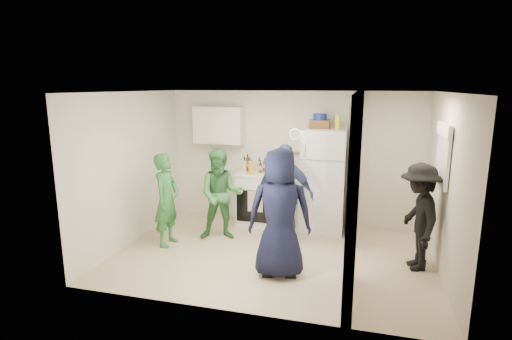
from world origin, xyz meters
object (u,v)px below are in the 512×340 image
Objects in this scene: yellow_cup_stack_top at (338,122)px; person_navy at (280,213)px; wicker_basket at (320,124)px; blue_bowl at (320,117)px; person_green_left at (167,200)px; person_nook at (419,217)px; stove at (260,198)px; person_green_center at (221,195)px; person_denim at (284,194)px; fridge at (323,180)px.

person_navy is at bearing -108.07° from yellow_cup_stack_top.
blue_bowl reaches higher than wicker_basket.
person_nook reaches higher than person_green_left.
person_navy is 2.00m from person_nook.
stove is 0.55× the size of person_navy.
person_green_center is (-0.45, -0.93, 0.28)m from stove.
person_navy is (-0.29, -2.03, -1.03)m from wicker_basket.
stove is 1.88m from person_green_left.
stove is 1.79m from wicker_basket.
person_navy is at bearing -76.73° from person_denim.
person_navy is 1.16× the size of person_nook.
person_nook is (2.03, -0.47, -0.07)m from person_denim.
wicker_basket is at bearing -57.58° from person_green_left.
blue_bowl reaches higher than person_navy.
blue_bowl is at bearing 66.59° from person_denim.
person_green_center reaches higher than person_nook.
fridge is at bearing -26.57° from blue_bowl.
fridge is 1.14m from blue_bowl.
blue_bowl is 0.96× the size of yellow_cup_stack_top.
fridge is 1.08m from yellow_cup_stack_top.
fridge is 1.21× the size of person_green_left.
blue_bowl is 3.00m from person_green_left.
person_navy is (-0.39, -1.98, -0.03)m from fridge.
person_nook is at bearing -40.85° from fridge.
blue_bowl reaches higher than person_denim.
yellow_cup_stack_top is (1.39, -0.13, 1.48)m from stove.
person_denim is (-0.56, -0.80, -0.09)m from fridge.
person_green_left is at bearing -164.29° from person_green_center.
stove is 1.89m from blue_bowl.
person_denim is 2.08m from person_nook.
person_green_left is 0.91× the size of person_denim.
person_nook is (1.86, 0.71, -0.13)m from person_navy.
wicker_basket reaches higher than person_denim.
stove is at bearing -40.47° from person_green_left.
person_denim is at bearing -138.34° from yellow_cup_stack_top.
person_green_center is at bearing -115.97° from stove.
person_denim is (1.06, 0.11, 0.06)m from person_green_center.
person_green_center reaches higher than stove.
person_navy is at bearing -106.21° from person_green_left.
yellow_cup_stack_top is 1.54m from person_denim.
fridge is at bearing -59.55° from person_green_left.
yellow_cup_stack_top is 0.15× the size of person_denim.
person_green_center is at bearing -151.02° from fridge.
person_denim is 0.93× the size of person_navy.
wicker_basket is 0.13m from blue_bowl.
person_green_left is 2.10m from person_navy.
person_navy is (-0.29, -2.03, -1.16)m from blue_bowl.
wicker_basket is at bearing -109.74° from person_navy.
yellow_cup_stack_top is at bearing -119.58° from person_navy.
person_denim is at bearing -93.47° from person_navy.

